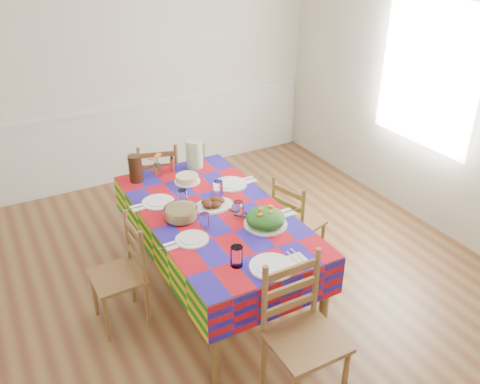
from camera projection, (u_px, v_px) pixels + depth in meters
name	position (u px, v px, depth m)	size (l,w,h in m)	color
room	(237.00, 144.00, 3.73)	(4.58, 5.08, 2.78)	brown
wainscot	(138.00, 139.00, 6.05)	(4.41, 0.06, 0.92)	white
window_right	(428.00, 74.00, 4.83)	(1.40, 1.40, 0.00)	white
dining_table	(215.00, 221.00, 4.06)	(1.06, 1.96, 0.76)	brown
setting_near_head	(260.00, 262.00, 3.37)	(0.49, 0.33, 0.15)	white
setting_left_near	(196.00, 232.00, 3.71)	(0.45, 0.27, 0.12)	white
setting_left_far	(166.00, 201.00, 4.12)	(0.48, 0.29, 0.13)	white
setting_right_near	(257.00, 215.00, 3.92)	(0.53, 0.31, 0.14)	white
setting_right_far	(227.00, 185.00, 4.34)	(0.54, 0.31, 0.14)	white
meat_platter	(213.00, 204.00, 4.07)	(0.34, 0.24, 0.07)	white
salad_platter	(266.00, 219.00, 3.82)	(0.33, 0.33, 0.14)	white
pasta_bowl	(181.00, 213.00, 3.91)	(0.26, 0.26, 0.09)	white
cake	(187.00, 179.00, 4.46)	(0.23, 0.23, 0.06)	white
serving_utensils	(238.00, 211.00, 4.02)	(0.14, 0.32, 0.01)	black
flower_vase	(157.00, 167.00, 4.53)	(0.14, 0.11, 0.22)	white
hot_sauce	(172.00, 164.00, 4.62)	(0.04, 0.04, 0.15)	#B12F0E
green_pitcher	(194.00, 154.00, 4.68)	(0.15, 0.15, 0.26)	#9CC58B
tea_pitcher	(136.00, 169.00, 4.43)	(0.12, 0.12, 0.24)	black
name_card	(276.00, 277.00, 3.27)	(0.08, 0.03, 0.02)	white
chair_near	(302.00, 336.00, 3.19)	(0.45, 0.43, 1.01)	brown
chair_far	(160.00, 183.00, 5.12)	(0.50, 0.49, 0.92)	brown
chair_left	(122.00, 275.00, 3.84)	(0.38, 0.40, 0.88)	brown
chair_right	(296.00, 223.00, 4.50)	(0.46, 0.47, 0.87)	brown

